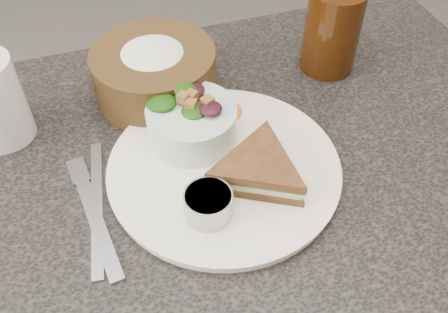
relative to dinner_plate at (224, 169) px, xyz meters
The scene contains 9 objects.
dinner_plate is the anchor object (origin of this frame).
sandwich 0.05m from the dinner_plate, 46.84° to the right, with size 0.14×0.14×0.04m, color brown, non-canonical shape.
salad_bowl 0.08m from the dinner_plate, 110.44° to the left, with size 0.12×0.12×0.07m, color #B5CDBF, non-canonical shape.
dressing_ramekin 0.08m from the dinner_plate, 122.08° to the right, with size 0.06×0.06×0.03m, color #9EA0A4.
orange_wedge 0.10m from the dinner_plate, 71.32° to the left, with size 0.05×0.05×0.02m, color orange.
fork 0.17m from the dinner_plate, behind, with size 0.02×0.18×0.00m, color #96989E.
knife 0.17m from the dinner_plate, behind, with size 0.01×0.21×0.00m, color #9D9FA2.
bread_basket 0.19m from the dinner_plate, 104.15° to the left, with size 0.18×0.18×0.10m, color brown, non-canonical shape.
cola_glass 0.29m from the dinner_plate, 35.57° to the left, with size 0.09×0.09×0.14m, color black, non-canonical shape.
Camera 1 is at (-0.12, -0.39, 1.24)m, focal length 40.00 mm.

